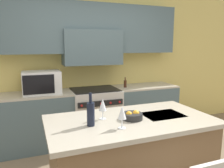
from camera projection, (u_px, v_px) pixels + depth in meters
name	position (u px, v px, depth m)	size (l,w,h in m)	color
back_cabinetry	(90.00, 51.00, 3.98)	(10.00, 0.46, 2.70)	#DBC166
back_counter	(95.00, 114.00, 3.94)	(3.19, 0.62, 0.92)	#4C6066
range_stove	(95.00, 114.00, 3.92)	(0.83, 0.70, 0.93)	beige
microwave	(42.00, 82.00, 3.51)	(0.59, 0.43, 0.36)	silver
kitchen_island	(130.00, 160.00, 2.35)	(1.73, 0.93, 0.93)	brown
wine_bottle	(91.00, 113.00, 2.05)	(0.07, 0.07, 0.32)	black
wine_glass_near	(122.00, 113.00, 1.98)	(0.08, 0.08, 0.22)	white
wine_glass_far	(103.00, 105.00, 2.24)	(0.08, 0.08, 0.22)	white
fruit_bowl	(132.00, 116.00, 2.25)	(0.21, 0.21, 0.09)	black
oil_bottle_on_counter	(125.00, 84.00, 4.03)	(0.05, 0.05, 0.19)	#422314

